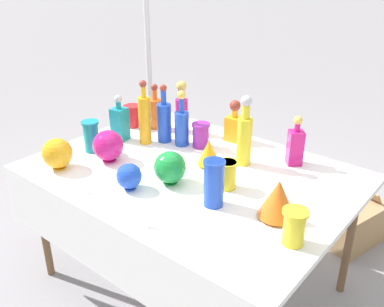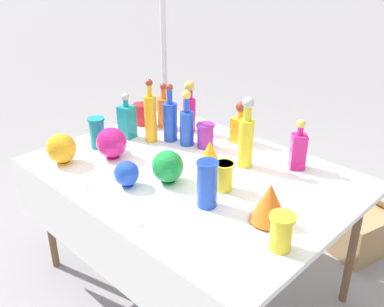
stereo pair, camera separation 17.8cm
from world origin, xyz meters
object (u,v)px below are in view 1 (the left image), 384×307
Objects in this scene: tall_bottle_0 at (164,120)px; tall_bottle_4 at (245,135)px; tall_bottle_5 at (182,110)px; slender_vase_2 at (132,115)px; square_decanter_2 at (120,122)px; square_decanter_0 at (295,145)px; square_decanter_1 at (234,124)px; fluted_vase_0 at (278,199)px; round_bowl_3 at (57,153)px; slender_vase_1 at (201,134)px; tall_bottle_3 at (155,112)px; cardboard_box_behind_left at (281,191)px; cardboard_box_behind_right at (340,216)px; round_bowl_1 at (129,176)px; slender_vase_5 at (294,226)px; fluted_vase_1 at (209,153)px; round_bowl_2 at (170,167)px; canopy_pole at (149,71)px; slender_vase_4 at (227,174)px; tall_bottle_1 at (145,118)px; tall_bottle_2 at (182,125)px; round_bowl_0 at (108,146)px; slender_vase_0 at (214,182)px; slender_vase_3 at (91,135)px.

tall_bottle_4 is (0.54, 0.04, 0.03)m from tall_bottle_0.
tall_bottle_5 is 0.34m from slender_vase_2.
tall_bottle_0 is 0.27m from square_decanter_2.
square_decanter_1 is (-0.43, 0.06, -0.01)m from square_decanter_0.
square_decanter_0 is at bearing 109.55° from fluted_vase_0.
tall_bottle_5 is 1.95× the size of round_bowl_3.
fluted_vase_0 is 1.08× the size of round_bowl_3.
tall_bottle_3 is at bearing 173.14° from slender_vase_1.
cardboard_box_behind_left reaches higher than cardboard_box_behind_right.
slender_vase_5 is at bearing 7.87° from round_bowl_1.
fluted_vase_1 is 1.17m from cardboard_box_behind_left.
round_bowl_2 is 0.07× the size of canopy_pole.
slender_vase_1 is 1.22m from cardboard_box_behind_right.
fluted_vase_1 is 0.06× the size of canopy_pole.
square_decanter_1 is 0.59m from slender_vase_4.
tall_bottle_4 is 0.16× the size of canopy_pole.
slender_vase_1 is 0.47m from round_bowl_2.
tall_bottle_1 reaches higher than slender_vase_5.
tall_bottle_0 is at bearing -40.32° from canopy_pole.
canopy_pole is (-1.05, 0.35, 0.08)m from square_decanter_1.
cardboard_box_behind_left is at bearing 119.77° from square_decanter_0.
tall_bottle_3 is 1.61× the size of fluted_vase_0.
canopy_pole reaches higher than tall_bottle_2.
square_decanter_1 is 0.92m from cardboard_box_behind_left.
slender_vase_1 is 0.79× the size of fluted_vase_0.
round_bowl_1 is 0.06× the size of canopy_pole.
tall_bottle_1 is 0.22m from tall_bottle_2.
fluted_vase_1 is at bearing -76.41° from square_decanter_1.
slender_vase_2 is 0.81× the size of round_bowl_0.
slender_vase_2 is at bearing -54.94° from canopy_pole.
slender_vase_0 reaches higher than cardboard_box_behind_right.
square_decanter_0 is 1.92× the size of slender_vase_2.
tall_bottle_4 is at bearing -141.00° from square_decanter_0.
tall_bottle_1 is 2.68× the size of slender_vase_1.
square_decanter_1 is at bearing 50.91° from tall_bottle_2.
cardboard_box_behind_left is at bearing 71.83° from tall_bottle_2.
round_bowl_2 is at bearing 0.24° from slender_vase_3.
slender_vase_4 reaches higher than cardboard_box_behind_left.
fluted_vase_1 is (0.60, -0.22, -0.03)m from tall_bottle_3.
fluted_vase_0 is at bearing -70.45° from square_decanter_0.
round_bowl_2 is at bearing 24.38° from round_bowl_3.
fluted_vase_1 is at bearing -13.19° from tall_bottle_0.
slender_vase_3 is 1.08× the size of round_bowl_2.
tall_bottle_0 is 0.60m from round_bowl_1.
fluted_vase_0 is 1.37× the size of round_bowl_1.
slender_vase_4 is 1.30m from cardboard_box_behind_right.
cardboard_box_behind_right is at bearing 33.92° from tall_bottle_3.
slender_vase_1 is (0.45, 0.23, -0.04)m from square_decanter_2.
square_decanter_0 is at bearing 73.42° from slender_vase_4.
slender_vase_2 is at bearing 179.86° from tall_bottle_4.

